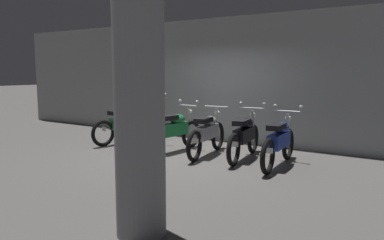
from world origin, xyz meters
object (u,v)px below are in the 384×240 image
motorbike_slot_2 (174,130)px  motorbike_slot_3 (207,133)px  motorbike_slot_1 (148,125)px  motorbike_slot_4 (245,135)px  motorbike_slot_0 (125,122)px  motorbike_slot_5 (279,141)px  support_pillar (139,93)px

motorbike_slot_2 → motorbike_slot_3: bearing=8.2°
motorbike_slot_1 → motorbike_slot_4: 2.48m
motorbike_slot_0 → motorbike_slot_5: bearing=-2.0°
motorbike_slot_1 → motorbike_slot_2: motorbike_slot_1 is taller
motorbike_slot_1 → motorbike_slot_5: 3.31m
motorbike_slot_0 → motorbike_slot_3: 2.47m
motorbike_slot_0 → motorbike_slot_5: same height
motorbike_slot_2 → support_pillar: 4.52m
motorbike_slot_2 → motorbike_slot_5: bearing=1.0°
motorbike_slot_4 → motorbike_slot_5: 0.85m
motorbike_slot_4 → motorbike_slot_5: bearing=-13.6°
motorbike_slot_1 → motorbike_slot_2: size_ratio=0.86×
motorbike_slot_0 → motorbike_slot_1: size_ratio=1.16×
motorbike_slot_2 → motorbike_slot_5: size_ratio=1.00×
motorbike_slot_2 → motorbike_slot_3: (0.82, 0.12, -0.00)m
motorbike_slot_1 → motorbike_slot_2: (0.84, -0.09, -0.04)m
motorbike_slot_2 → support_pillar: size_ratio=0.62×
motorbike_slot_1 → motorbike_slot_3: motorbike_slot_1 is taller
motorbike_slot_0 → motorbike_slot_4: size_ratio=0.99×
motorbike_slot_2 → motorbike_slot_3: motorbike_slot_2 is taller
motorbike_slot_5 → motorbike_slot_2: bearing=-179.0°
motorbike_slot_4 → motorbike_slot_5: same height
motorbike_slot_2 → motorbike_slot_4: 1.66m
motorbike_slot_0 → support_pillar: bearing=-44.9°
motorbike_slot_2 → motorbike_slot_3: size_ratio=1.00×
support_pillar → motorbike_slot_4: bearing=99.2°
motorbike_slot_0 → motorbike_slot_1: (0.81, -0.10, -0.00)m
motorbike_slot_1 → support_pillar: support_pillar is taller
motorbike_slot_5 → motorbike_slot_0: bearing=178.0°
motorbike_slot_0 → motorbike_slot_2: 1.66m
motorbike_slot_3 → motorbike_slot_4: (0.82, 0.12, 0.00)m
motorbike_slot_2 → support_pillar: bearing=-58.5°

